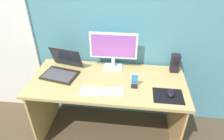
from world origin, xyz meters
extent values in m
plane|color=#4D3C29|center=(0.00, 0.00, 0.00)|extent=(8.00, 8.00, 0.00)
cube|color=teal|center=(0.00, 0.38, 1.25)|extent=(6.00, 0.04, 2.50)
cube|color=tan|center=(0.00, 0.00, 0.70)|extent=(1.44, 0.64, 0.03)
cube|color=tan|center=(-0.68, 0.00, 0.34)|extent=(0.02, 0.60, 0.69)
cube|color=tan|center=(0.68, 0.00, 0.34)|extent=(0.02, 0.60, 0.69)
cube|color=white|center=(0.03, 0.23, 0.72)|extent=(0.18, 0.14, 0.01)
cylinder|color=white|center=(0.03, 0.23, 0.78)|extent=(0.04, 0.04, 0.10)
cube|color=white|center=(0.03, 0.23, 0.96)|extent=(0.46, 0.02, 0.26)
cube|color=#A559BF|center=(0.03, 0.22, 0.96)|extent=(0.42, 0.00, 0.23)
cube|color=black|center=(0.63, 0.23, 0.81)|extent=(0.08, 0.07, 0.18)
cylinder|color=black|center=(0.63, 0.19, 0.83)|extent=(0.05, 0.00, 0.05)
cube|color=black|center=(-0.46, 0.02, 0.72)|extent=(0.36, 0.29, 0.02)
cube|color=#47474C|center=(-0.47, 0.01, 0.73)|extent=(0.32, 0.23, 0.00)
cube|color=black|center=(-0.43, 0.17, 0.83)|extent=(0.33, 0.14, 0.21)
cube|color=#1E2333|center=(-0.44, 0.16, 0.84)|extent=(0.30, 0.12, 0.18)
cube|color=white|center=(-0.03, -0.17, 0.72)|extent=(0.38, 0.14, 0.01)
cube|color=black|center=(0.53, -0.16, 0.71)|extent=(0.25, 0.20, 0.00)
ellipsoid|color=black|center=(0.55, -0.15, 0.73)|extent=(0.06, 0.10, 0.04)
cube|color=black|center=(0.25, -0.07, 0.72)|extent=(0.06, 0.05, 0.02)
cube|color=silver|center=(0.25, -0.06, 0.79)|extent=(0.06, 0.03, 0.12)
cube|color=#338CD8|center=(0.25, -0.06, 0.79)|extent=(0.05, 0.02, 0.10)
camera|label=1|loc=(0.22, -1.49, 1.81)|focal=32.16mm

